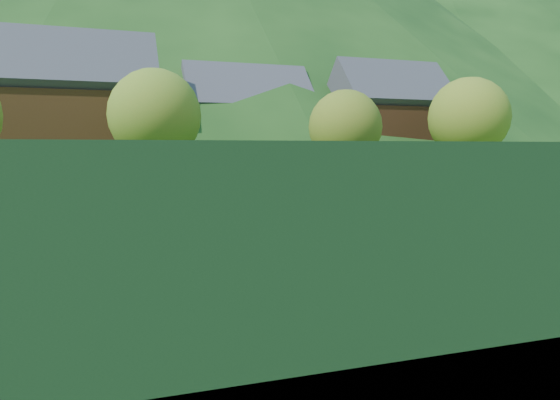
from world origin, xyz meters
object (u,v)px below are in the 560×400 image
object	(u,v)px
student_d	(435,199)
chalet_left	(73,116)
student_c	(413,201)
ball_hopper	(60,251)
chalet_mid	(246,128)
student_b	(433,200)
chalet_right	(387,125)
student_a	(311,203)
tennis_net	(320,218)
coach	(234,219)

from	to	relation	value
student_d	chalet_left	bearing A→B (deg)	-42.84
student_c	ball_hopper	size ratio (longest dim) A/B	1.31
chalet_mid	ball_hopper	bearing A→B (deg)	-109.81
student_b	student_d	size ratio (longest dim) A/B	1.02
student_d	chalet_right	world-z (taller)	chalet_right
student_c	student_b	bearing A→B (deg)	103.13
chalet_mid	chalet_right	bearing A→B (deg)	-15.95
student_d	chalet_mid	bearing A→B (deg)	-72.80
student_a	chalet_right	size ratio (longest dim) A/B	0.12
student_c	chalet_left	xyz separation A→B (m)	(-15.43, 27.39, 4.97)
student_b	tennis_net	bearing A→B (deg)	40.56
chalet_left	chalet_right	bearing A→B (deg)	0.00
tennis_net	student_b	bearing A→B (deg)	17.65
coach	tennis_net	size ratio (longest dim) A/B	0.15
coach	student_d	size ratio (longest dim) A/B	1.16
student_a	ball_hopper	size ratio (longest dim) A/B	1.45
chalet_mid	student_b	bearing A→B (deg)	-90.12
student_c	student_d	size ratio (longest dim) A/B	0.86
student_c	tennis_net	distance (m)	6.02
student_c	chalet_mid	size ratio (longest dim) A/B	0.10
student_a	ball_hopper	distance (m)	11.31
student_a	chalet_left	xyz separation A→B (m)	(-10.80, 27.14, 4.90)
student_a	student_c	distance (m)	4.63
student_c	chalet_left	size ratio (longest dim) A/B	0.10
student_d	ball_hopper	bearing A→B (deg)	42.13
student_d	chalet_right	bearing A→B (deg)	-99.70
student_a	ball_hopper	world-z (taller)	student_a
coach	chalet_mid	xyz separation A→B (m)	(9.46, 35.84, 4.08)
coach	chalet_mid	world-z (taller)	chalet_mid
student_a	chalet_mid	bearing A→B (deg)	-99.12
chalet_left	chalet_right	world-z (taller)	chalet_left
student_c	chalet_mid	distance (m)	31.69
ball_hopper	coach	bearing A→B (deg)	30.70
student_a	student_c	bearing A→B (deg)	177.28
ball_hopper	chalet_left	bearing A→B (deg)	93.58
student_a	tennis_net	size ratio (longest dim) A/B	0.12
ball_hopper	tennis_net	bearing A→B (deg)	29.51
student_b	student_a	bearing A→B (deg)	12.18
student_c	ball_hopper	xyz separation A→B (m)	(-13.27, -7.05, 0.09)
coach	chalet_mid	distance (m)	37.29
chalet_mid	student_a	bearing A→B (deg)	-99.48
student_a	student_b	size ratio (longest dim) A/B	0.93
student_b	chalet_mid	size ratio (longest dim) A/B	0.12
chalet_left	chalet_mid	distance (m)	16.51
student_d	tennis_net	distance (m)	6.77
student_d	chalet_mid	distance (m)	31.94
chalet_mid	chalet_right	world-z (taller)	chalet_right
student_c	chalet_mid	world-z (taller)	chalet_mid
chalet_left	chalet_right	xyz separation A→B (m)	(30.00, 0.00, -0.39)
student_d	chalet_right	xyz separation A→B (m)	(13.66, 27.66, 4.47)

